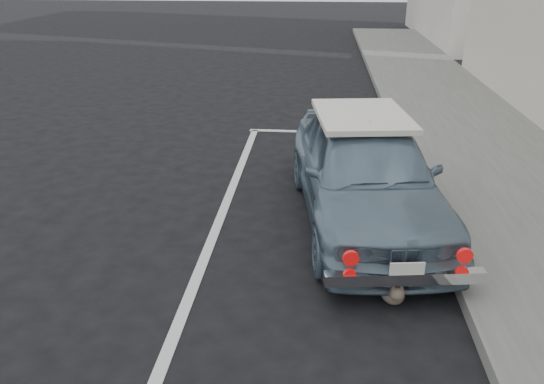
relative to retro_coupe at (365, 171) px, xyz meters
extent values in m
plane|color=black|center=(-0.95, -2.74, -0.69)|extent=(80.00, 80.00, 0.00)
cube|color=silver|center=(-0.45, 3.76, -0.69)|extent=(3.00, 0.12, 0.01)
cube|color=silver|center=(-1.85, 0.26, -0.69)|extent=(0.12, 7.00, 0.01)
imported|color=slate|center=(0.00, 0.00, -0.01)|extent=(2.12, 4.19, 1.37)
cube|color=silver|center=(-0.05, 0.40, 0.61)|extent=(1.32, 1.66, 0.07)
cube|color=silver|center=(0.26, -1.94, -0.31)|extent=(1.54, 0.32, 0.12)
cube|color=white|center=(0.26, -1.98, -0.21)|extent=(0.33, 0.06, 0.17)
cylinder|color=red|center=(-0.27, -2.04, -0.07)|extent=(0.15, 0.06, 0.15)
cylinder|color=red|center=(0.79, -1.90, -0.07)|extent=(0.15, 0.06, 0.15)
cylinder|color=red|center=(-0.27, -2.04, -0.25)|extent=(0.12, 0.06, 0.12)
cylinder|color=red|center=(0.79, -1.90, -0.25)|extent=(0.12, 0.06, 0.12)
ellipsoid|color=#705F55|center=(0.18, -1.78, -0.57)|extent=(0.29, 0.40, 0.23)
sphere|color=#705F55|center=(0.20, -1.95, -0.49)|extent=(0.15, 0.15, 0.15)
cone|color=#705F55|center=(0.16, -1.95, -0.41)|extent=(0.05, 0.05, 0.06)
cone|color=#705F55|center=(0.24, -1.94, -0.41)|extent=(0.05, 0.05, 0.06)
cylinder|color=#705F55|center=(0.22, -1.58, -0.65)|extent=(0.15, 0.23, 0.03)
camera|label=1|loc=(-0.62, -6.29, 2.46)|focal=35.00mm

